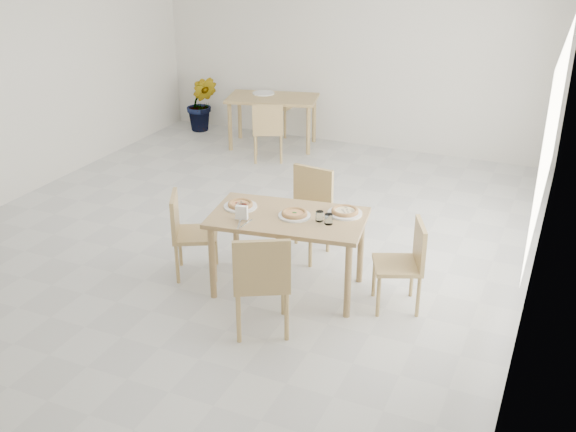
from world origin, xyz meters
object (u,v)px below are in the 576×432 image
at_px(napkin_holder, 242,213).
at_px(tumbler_b, 329,219).
at_px(pizza_pepperoni, 240,204).
at_px(chair_north, 307,206).
at_px(plate_mushroom, 345,213).
at_px(plate_empty, 264,93).
at_px(pizza_mushroom, 345,211).
at_px(tumbler_a, 320,216).
at_px(potted_plant, 202,104).
at_px(main_table, 288,225).
at_px(chair_back_s, 268,128).
at_px(chair_south, 261,277).
at_px(second_table, 273,104).
at_px(chair_west, 187,229).
at_px(pizza_margherita, 294,213).
at_px(chair_east, 406,259).
at_px(plate_pepperoni, 240,206).
at_px(plate_margherita, 294,216).
at_px(chair_back_n, 282,99).

bearing_deg(napkin_holder, tumbler_b, 6.62).
bearing_deg(pizza_pepperoni, tumbler_b, -1.05).
distance_m(chair_north, plate_mushroom, 0.83).
bearing_deg(plate_empty, chair_north, -57.49).
distance_m(pizza_mushroom, tumbler_a, 0.28).
xyz_separation_m(pizza_mushroom, potted_plant, (-3.75, 3.81, -0.34)).
relative_size(main_table, chair_back_s, 1.74).
xyz_separation_m(plate_mushroom, pizza_mushroom, (-0.00, 0.00, 0.02)).
xyz_separation_m(chair_south, second_table, (-2.03, 4.56, 0.12)).
xyz_separation_m(chair_west, plate_mushroom, (1.45, 0.36, 0.28)).
relative_size(pizza_pepperoni, plate_empty, 0.88).
distance_m(pizza_margherita, tumbler_b, 0.33).
height_order(chair_south, chair_east, chair_south).
height_order(plate_mushroom, pizza_margherita, pizza_margherita).
bearing_deg(second_table, pizza_mushroom, -70.22).
bearing_deg(pizza_pepperoni, plate_pepperoni, -53.13).
relative_size(plate_mushroom, pizza_margherita, 1.08).
distance_m(main_table, plate_empty, 4.47).
bearing_deg(plate_empty, plate_pepperoni, -67.13).
bearing_deg(plate_empty, plate_margherita, -60.75).
height_order(pizza_margherita, chair_back_n, chair_back_n).
relative_size(main_table, napkin_holder, 11.18).
relative_size(chair_north, pizza_margherita, 3.10).
bearing_deg(chair_west, napkin_holder, -128.38).
distance_m(plate_margherita, pizza_mushroom, 0.46).
height_order(pizza_pepperoni, chair_back_n, chair_back_n).
distance_m(plate_mushroom, tumbler_b, 0.27).
bearing_deg(plate_empty, chair_south, -64.49).
bearing_deg(chair_west, pizza_mushroom, -103.76).
bearing_deg(plate_margherita, plate_pepperoni, -179.03).
bearing_deg(plate_mushroom, chair_north, 137.10).
bearing_deg(second_table, napkin_holder, -82.50).
relative_size(napkin_holder, second_table, 0.09).
xyz_separation_m(chair_south, pizza_mushroom, (0.35, 1.00, 0.25)).
bearing_deg(chair_north, chair_south, -74.73).
bearing_deg(second_table, potted_plant, 155.64).
bearing_deg(tumbler_a, second_table, 120.41).
bearing_deg(main_table, chair_west, 178.28).
xyz_separation_m(chair_north, tumbler_b, (0.52, -0.80, 0.28)).
bearing_deg(chair_back_n, chair_east, -50.29).
relative_size(plate_margherita, pizza_mushroom, 1.05).
xyz_separation_m(chair_south, plate_empty, (-2.23, 4.68, 0.22)).
xyz_separation_m(plate_margherita, napkin_holder, (-0.40, -0.25, 0.05)).
distance_m(plate_mushroom, chair_back_n, 4.98).
distance_m(chair_east, tumbler_a, 0.84).
distance_m(pizza_mushroom, tumbler_b, 0.27).
distance_m(pizza_margherita, plate_empty, 4.49).
height_order(main_table, chair_back_n, chair_back_n).
bearing_deg(tumbler_a, chair_back_s, 122.42).
relative_size(main_table, chair_west, 1.78).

